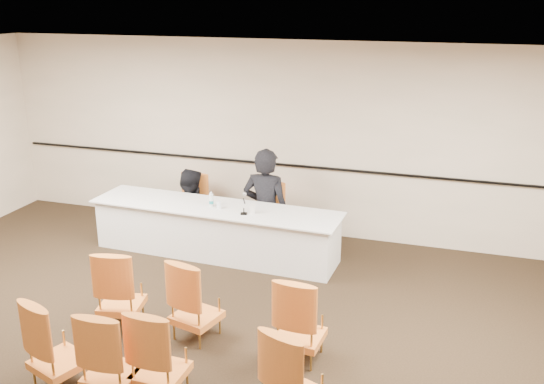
{
  "coord_description": "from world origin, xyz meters",
  "views": [
    {
      "loc": [
        2.39,
        -4.75,
        3.65
      ],
      "look_at": [
        0.02,
        2.6,
        1.1
      ],
      "focal_mm": 40.0,
      "sensor_mm": 36.0,
      "label": 1
    }
  ],
  "objects": [
    {
      "name": "microphone",
      "position": [
        -0.39,
        2.6,
        0.88
      ],
      "size": [
        0.15,
        0.22,
        0.28
      ],
      "primitive_type": null,
      "rotation": [
        0.0,
        0.0,
        0.27
      ],
      "color": "black",
      "rests_on": "panel_table"
    },
    {
      "name": "aud_chair_back_left",
      "position": [
        -1.11,
        -0.58,
        0.47
      ],
      "size": [
        0.64,
        0.64,
        0.95
      ],
      "primitive_type": null,
      "rotation": [
        0.0,
        0.0,
        -0.34
      ],
      "color": "orange",
      "rests_on": "ground"
    },
    {
      "name": "aud_chair_front_right",
      "position": [
        0.98,
        0.58,
        0.47
      ],
      "size": [
        0.53,
        0.53,
        0.95
      ],
      "primitive_type": null,
      "rotation": [
        0.0,
        0.0,
        -0.07
      ],
      "color": "orange",
      "rests_on": "ground"
    },
    {
      "name": "aud_chair_extra",
      "position": [
        -0.51,
        -0.59,
        0.47
      ],
      "size": [
        0.52,
        0.52,
        0.95
      ],
      "primitive_type": null,
      "rotation": [
        0.0,
        0.0,
        0.03
      ],
      "color": "orange",
      "rests_on": "ground"
    },
    {
      "name": "panelist_second",
      "position": [
        -1.57,
        3.35,
        0.27
      ],
      "size": [
        0.8,
        0.63,
        1.61
      ],
      "primitive_type": "imported",
      "rotation": [
        0.0,
        0.0,
        3.11
      ],
      "color": "black",
      "rests_on": "ground"
    },
    {
      "name": "wall_back",
      "position": [
        0.0,
        4.0,
        1.5
      ],
      "size": [
        10.0,
        0.04,
        3.0
      ],
      "primitive_type": "cube",
      "color": "beige",
      "rests_on": "ground"
    },
    {
      "name": "coffee_cup",
      "position": [
        -0.29,
        2.67,
        0.8
      ],
      "size": [
        0.11,
        0.11,
        0.13
      ],
      "primitive_type": "cylinder",
      "rotation": [
        0.0,
        0.0,
        0.32
      ],
      "color": "white",
      "rests_on": "panel_table"
    },
    {
      "name": "drinking_glass",
      "position": [
        -0.81,
        2.71,
        0.79
      ],
      "size": [
        0.07,
        0.07,
        0.1
      ],
      "primitive_type": "cylinder",
      "rotation": [
        0.0,
        0.0,
        0.05
      ],
      "color": "white",
      "rests_on": "panel_table"
    },
    {
      "name": "aud_chair_back_right",
      "position": [
        1.18,
        -0.37,
        0.47
      ],
      "size": [
        0.64,
        0.64,
        0.95
      ],
      "primitive_type": null,
      "rotation": [
        0.0,
        0.0,
        -0.35
      ],
      "color": "orange",
      "rests_on": "ground"
    },
    {
      "name": "ceiling",
      "position": [
        0.0,
        0.0,
        3.0
      ],
      "size": [
        10.0,
        10.0,
        0.0
      ],
      "primitive_type": "plane",
      "rotation": [
        3.14,
        0.0,
        0.0
      ],
      "color": "silver",
      "rests_on": "ground"
    },
    {
      "name": "aud_chair_front_left",
      "position": [
        -1.14,
        0.6,
        0.47
      ],
      "size": [
        0.59,
        0.59,
        0.95
      ],
      "primitive_type": null,
      "rotation": [
        0.0,
        0.0,
        0.19
      ],
      "color": "orange",
      "rests_on": "ground"
    },
    {
      "name": "wall_rail",
      "position": [
        0.0,
        3.96,
        1.1
      ],
      "size": [
        9.8,
        0.04,
        0.03
      ],
      "primitive_type": "cube",
      "color": "black",
      "rests_on": "wall_back"
    },
    {
      "name": "floor",
      "position": [
        0.0,
        0.0,
        0.0
      ],
      "size": [
        10.0,
        10.0,
        0.0
      ],
      "primitive_type": "plane",
      "color": "black",
      "rests_on": "ground"
    },
    {
      "name": "aud_chair_front_mid",
      "position": [
        -0.22,
        0.62,
        0.47
      ],
      "size": [
        0.61,
        0.61,
        0.95
      ],
      "primitive_type": null,
      "rotation": [
        0.0,
        0.0,
        -0.24
      ],
      "color": "orange",
      "rests_on": "ground"
    },
    {
      "name": "panelist_main",
      "position": [
        -0.3,
        3.3,
        0.52
      ],
      "size": [
        0.74,
        0.5,
        1.98
      ],
      "primitive_type": "imported",
      "rotation": [
        0.0,
        0.0,
        3.11
      ],
      "color": "black",
      "rests_on": "ground"
    },
    {
      "name": "papers",
      "position": [
        -0.48,
        2.69,
        0.74
      ],
      "size": [
        0.31,
        0.23,
        0.0
      ],
      "primitive_type": "cube",
      "rotation": [
        0.0,
        0.0,
        0.04
      ],
      "color": "silver",
      "rests_on": "panel_table"
    },
    {
      "name": "panelist_second_chair",
      "position": [
        -1.57,
        3.35,
        0.47
      ],
      "size": [
        0.52,
        0.52,
        0.95
      ],
      "primitive_type": null,
      "rotation": [
        0.0,
        0.0,
        -0.04
      ],
      "color": "orange",
      "rests_on": "ground"
    },
    {
      "name": "panel_table",
      "position": [
        -0.9,
        2.77,
        0.37
      ],
      "size": [
        3.71,
        1.0,
        0.74
      ],
      "primitive_type": null,
      "rotation": [
        0.0,
        0.0,
        -0.04
      ],
      "color": "silver",
      "rests_on": "ground"
    },
    {
      "name": "panelist_main_chair",
      "position": [
        -0.3,
        3.3,
        0.47
      ],
      "size": [
        0.52,
        0.52,
        0.95
      ],
      "primitive_type": null,
      "rotation": [
        0.0,
        0.0,
        -0.04
      ],
      "color": "orange",
      "rests_on": "ground"
    },
    {
      "name": "water_bottle",
      "position": [
        -0.95,
        2.77,
        0.84
      ],
      "size": [
        0.07,
        0.07,
        0.21
      ],
      "primitive_type": null,
      "rotation": [
        0.0,
        0.0,
        0.07
      ],
      "color": "teal",
      "rests_on": "panel_table"
    },
    {
      "name": "aud_chair_back_mid",
      "position": [
        -0.1,
        -0.43,
        0.47
      ],
      "size": [
        0.51,
        0.51,
        0.95
      ],
      "primitive_type": null,
      "rotation": [
        0.0,
        0.0,
        -0.02
      ],
      "color": "orange",
      "rests_on": "ground"
    }
  ]
}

